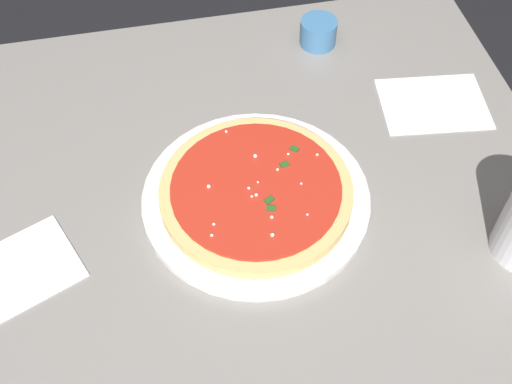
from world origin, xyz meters
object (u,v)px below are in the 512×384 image
object	(u,v)px
pizza	(256,191)
cup_small_sauce	(318,32)
napkin_loose_left	(11,275)
napkin_folded_right	(433,104)
serving_plate	(256,198)

from	to	relation	value
pizza	cup_small_sauce	distance (m)	0.34
napkin_loose_left	cup_small_sauce	bearing A→B (deg)	35.56
napkin_folded_right	serving_plate	bearing A→B (deg)	-157.57
cup_small_sauce	serving_plate	bearing A→B (deg)	-119.14
napkin_folded_right	pizza	bearing A→B (deg)	-157.56
pizza	napkin_folded_right	xyz separation A→B (m)	(0.30, 0.12, -0.02)
cup_small_sauce	pizza	bearing A→B (deg)	-119.14
napkin_loose_left	pizza	bearing A→B (deg)	8.92
napkin_folded_right	napkin_loose_left	world-z (taller)	same
serving_plate	pizza	xyz separation A→B (m)	(0.00, -0.00, 0.02)
serving_plate	napkin_folded_right	bearing A→B (deg)	22.43
serving_plate	napkin_folded_right	size ratio (longest dim) A/B	1.93
serving_plate	napkin_folded_right	world-z (taller)	serving_plate
serving_plate	napkin_loose_left	world-z (taller)	serving_plate
napkin_folded_right	napkin_loose_left	bearing A→B (deg)	-164.31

